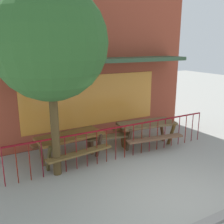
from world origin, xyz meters
TOP-DOWN VIEW (x-y plane):
  - ground at (0.00, 0.00)m, footprint 40.00×40.00m
  - pub_storefront at (0.00, 4.19)m, footprint 7.29×1.49m
  - patio_fence_front at (0.00, 2.17)m, footprint 6.15×0.04m
  - picnic_table_left at (-1.28, 2.70)m, footprint 1.94×1.55m
  - picnic_table_right at (1.22, 2.60)m, footprint 1.98×1.60m
  - patio_bench at (-0.04, 2.83)m, footprint 1.44×0.57m
  - street_tree at (-1.83, 2.16)m, footprint 2.59×2.59m
  - curb_edge at (0.00, -0.95)m, footprint 10.21×0.20m

SIDE VIEW (x-z plane):
  - ground at x=0.00m, z-range 0.00..0.00m
  - curb_edge at x=0.00m, z-range -0.06..0.06m
  - patio_bench at x=-0.04m, z-range 0.11..0.59m
  - picnic_table_left at x=-1.28m, z-range 0.21..1.01m
  - picnic_table_right at x=1.22m, z-range 0.21..1.01m
  - patio_fence_front at x=0.00m, z-range 0.18..1.15m
  - pub_storefront at x=0.00m, z-range -0.02..5.52m
  - street_tree at x=-1.83m, z-range 0.94..5.42m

